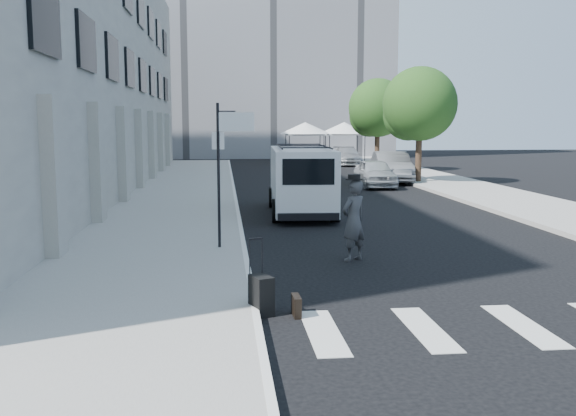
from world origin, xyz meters
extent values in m
plane|color=black|center=(0.00, 0.00, 0.00)|extent=(120.00, 120.00, 0.00)
cube|color=gray|center=(-4.25, 16.00, 0.07)|extent=(4.50, 48.00, 0.15)
cube|color=gray|center=(9.00, 20.00, 0.07)|extent=(4.00, 56.00, 0.15)
cube|color=gray|center=(-11.50, 18.00, 6.00)|extent=(10.00, 44.00, 12.00)
cube|color=slate|center=(2.00, 50.00, 12.50)|extent=(22.00, 12.00, 25.00)
cylinder|color=black|center=(-2.60, 3.20, 1.90)|extent=(0.07, 0.07, 3.50)
cube|color=white|center=(-2.60, 3.22, 2.75)|extent=(0.30, 0.03, 0.42)
cube|color=white|center=(-2.15, 3.20, 3.20)|extent=(0.85, 0.06, 0.45)
cylinder|color=black|center=(7.60, 20.00, 1.40)|extent=(0.32, 0.32, 2.80)
sphere|color=#1A3E14|center=(7.60, 20.00, 4.13)|extent=(3.80, 3.80, 3.80)
sphere|color=#1A3E14|center=(7.20, 20.60, 3.56)|extent=(2.66, 2.66, 2.66)
cylinder|color=black|center=(7.60, 29.00, 1.40)|extent=(0.32, 0.32, 2.80)
sphere|color=#1A3E14|center=(7.60, 29.00, 4.13)|extent=(3.80, 3.80, 3.80)
sphere|color=#1A3E14|center=(7.20, 29.60, 3.56)|extent=(2.66, 2.66, 2.66)
cylinder|color=black|center=(2.60, 36.60, 1.10)|extent=(0.06, 0.06, 2.20)
cylinder|color=black|center=(5.40, 36.60, 1.10)|extent=(0.06, 0.06, 2.20)
cylinder|color=black|center=(2.60, 39.40, 1.10)|extent=(0.06, 0.06, 2.20)
cylinder|color=black|center=(5.40, 39.40, 1.10)|extent=(0.06, 0.06, 2.20)
cube|color=white|center=(4.00, 38.00, 2.25)|extent=(3.00, 3.00, 0.12)
cone|color=white|center=(4.00, 38.00, 2.75)|extent=(4.00, 4.00, 0.90)
cylinder|color=black|center=(5.80, 37.10, 1.10)|extent=(0.06, 0.06, 2.20)
cylinder|color=black|center=(8.60, 37.10, 1.10)|extent=(0.06, 0.06, 2.20)
cylinder|color=black|center=(5.80, 39.90, 1.10)|extent=(0.06, 0.06, 2.20)
cylinder|color=black|center=(8.60, 39.90, 1.10)|extent=(0.06, 0.06, 2.20)
cube|color=white|center=(7.20, 38.50, 2.25)|extent=(3.00, 3.00, 0.12)
cone|color=white|center=(7.20, 38.50, 2.75)|extent=(4.00, 4.00, 0.90)
imported|color=#393A3C|center=(0.49, 2.00, 0.94)|extent=(0.82, 0.77, 1.89)
cube|color=black|center=(-1.31, -2.12, 0.17)|extent=(0.13, 0.44, 0.34)
cube|color=black|center=(-1.89, -2.00, 0.33)|extent=(0.43, 0.53, 0.66)
cylinder|color=black|center=(-2.07, -1.85, 0.95)|extent=(0.02, 0.02, 0.63)
cylinder|color=black|center=(-1.86, -1.76, 0.95)|extent=(0.02, 0.02, 0.63)
cube|color=black|center=(-1.96, -1.81, 1.25)|extent=(0.24, 0.12, 0.03)
cube|color=silver|center=(0.22, 9.64, 1.25)|extent=(2.23, 5.46, 2.09)
cube|color=silver|center=(0.36, 12.58, 0.75)|extent=(1.93, 0.98, 1.10)
cube|color=black|center=(0.10, 6.97, 1.69)|extent=(1.60, 0.15, 0.80)
cylinder|color=black|center=(-0.64, 11.57, 0.38)|extent=(0.31, 0.77, 0.76)
cylinder|color=black|center=(1.26, 11.49, 0.38)|extent=(0.31, 0.77, 0.76)
cylinder|color=black|center=(-0.80, 7.89, 0.38)|extent=(0.31, 0.77, 0.76)
cylinder|color=black|center=(1.09, 7.81, 0.38)|extent=(0.31, 0.77, 0.76)
imported|color=#A6AAAE|center=(5.00, 18.69, 0.70)|extent=(1.74, 4.13, 1.39)
imported|color=#515458|center=(6.51, 21.20, 0.81)|extent=(2.27, 5.11, 1.63)
imported|color=#919498|center=(6.80, 35.11, 0.68)|extent=(2.25, 4.81, 1.36)
camera|label=1|loc=(-2.50, -12.36, 3.19)|focal=40.00mm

